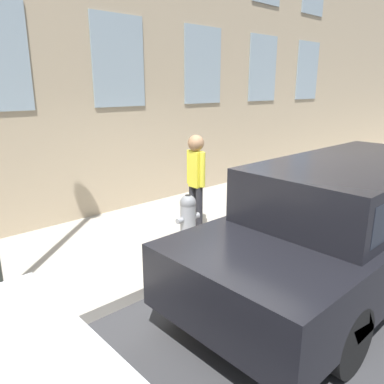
% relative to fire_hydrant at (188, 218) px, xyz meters
% --- Properties ---
extents(ground_plane, '(80.00, 80.00, 0.00)m').
position_rel_fire_hydrant_xyz_m(ground_plane, '(-0.68, -0.25, -0.56)').
color(ground_plane, '#38383A').
extents(sidewalk, '(2.88, 60.00, 0.15)m').
position_rel_fire_hydrant_xyz_m(sidewalk, '(0.76, -0.25, -0.48)').
color(sidewalk, '#A8A093').
rests_on(sidewalk, ground_plane).
extents(building_facade, '(0.33, 40.00, 8.09)m').
position_rel_fire_hydrant_xyz_m(building_facade, '(2.35, -0.25, 3.49)').
color(building_facade, tan).
rests_on(building_facade, ground_plane).
extents(fire_hydrant, '(0.33, 0.44, 0.80)m').
position_rel_fire_hydrant_xyz_m(fire_hydrant, '(0.00, 0.00, 0.00)').
color(fire_hydrant, gray).
rests_on(fire_hydrant, sidewalk).
extents(person, '(0.40, 0.27, 1.67)m').
position_rel_fire_hydrant_xyz_m(person, '(0.27, -0.42, 0.60)').
color(person, '#232328').
rests_on(person, sidewalk).
extents(parked_truck_charcoal_near, '(1.85, 5.35, 1.66)m').
position_rel_fire_hydrant_xyz_m(parked_truck_charcoal_near, '(-2.13, -1.01, 0.40)').
color(parked_truck_charcoal_near, black).
rests_on(parked_truck_charcoal_near, ground_plane).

